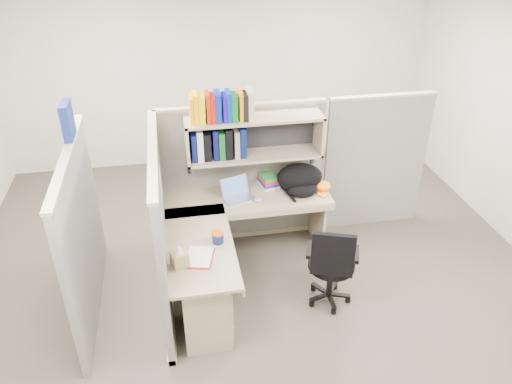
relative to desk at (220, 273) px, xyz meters
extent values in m
plane|color=#37312A|center=(0.41, 0.29, -0.44)|extent=(6.00, 6.00, 0.00)
plane|color=beige|center=(0.41, 3.29, 0.91)|extent=(6.00, 0.00, 6.00)
plane|color=white|center=(0.41, 0.29, 2.26)|extent=(6.00, 6.00, 0.00)
cube|color=slate|center=(0.41, 1.19, 0.36)|extent=(1.80, 0.06, 1.60)
cube|color=tan|center=(0.41, 1.19, 1.18)|extent=(1.80, 0.08, 0.03)
cube|color=slate|center=(-0.49, 0.29, 0.36)|extent=(0.06, 1.80, 1.60)
cube|color=tan|center=(-0.49, 0.29, 1.18)|extent=(0.08, 1.80, 0.03)
cube|color=slate|center=(-1.19, 0.29, 0.36)|extent=(0.06, 1.80, 1.60)
cube|color=slate|center=(1.96, 1.19, 0.36)|extent=(1.20, 0.06, 1.60)
cube|color=navy|center=(-1.19, 0.64, 1.35)|extent=(0.07, 0.27, 0.32)
cube|color=white|center=(-0.46, 0.44, 0.76)|extent=(0.00, 0.21, 0.28)
cube|color=gray|center=(0.51, 0.99, 1.11)|extent=(1.40, 0.34, 0.03)
cube|color=gray|center=(0.51, 0.99, 0.70)|extent=(1.40, 0.34, 0.03)
cube|color=gray|center=(-0.18, 0.99, 0.90)|extent=(0.03, 0.34, 0.44)
cube|color=gray|center=(1.19, 0.99, 0.90)|extent=(0.03, 0.34, 0.44)
cube|color=black|center=(0.51, 1.15, 0.90)|extent=(1.38, 0.01, 0.41)
cube|color=#FA9305|center=(-0.11, 0.97, 1.25)|extent=(0.03, 0.20, 0.26)
cube|color=#F79E05|center=(-0.07, 0.97, 1.27)|extent=(0.05, 0.20, 0.29)
cube|color=#D7DB04|center=(-0.02, 0.97, 1.25)|extent=(0.06, 0.20, 0.26)
cube|color=#AD2206|center=(0.05, 0.97, 1.27)|extent=(0.04, 0.20, 0.29)
cube|color=#C00D07|center=(0.09, 0.97, 1.25)|extent=(0.05, 0.20, 0.26)
cube|color=#05219F|center=(0.14, 0.97, 1.27)|extent=(0.06, 0.20, 0.29)
cube|color=#1805AA|center=(0.21, 0.97, 1.25)|extent=(0.04, 0.20, 0.26)
cube|color=#042794|center=(0.25, 0.97, 1.27)|extent=(0.04, 0.20, 0.29)
cube|color=#07611A|center=(0.30, 0.97, 1.25)|extent=(0.06, 0.20, 0.26)
cube|color=orange|center=(0.36, 0.97, 1.27)|extent=(0.04, 0.20, 0.29)
cube|color=black|center=(0.41, 0.97, 1.25)|extent=(0.05, 0.20, 0.26)
cube|color=#B2AD89|center=(0.46, 0.97, 1.27)|extent=(0.06, 0.20, 0.29)
cube|color=#070D4B|center=(-0.11, 1.01, 0.86)|extent=(0.05, 0.24, 0.29)
cube|color=silver|center=(-0.05, 1.01, 0.87)|extent=(0.06, 0.24, 0.32)
cube|color=black|center=(0.02, 1.01, 0.86)|extent=(0.07, 0.24, 0.29)
cube|color=#070A46|center=(0.10, 1.01, 0.87)|extent=(0.05, 0.24, 0.32)
cube|color=#0B4D19|center=(0.17, 1.01, 0.86)|extent=(0.06, 0.24, 0.29)
cube|color=black|center=(0.24, 1.01, 0.87)|extent=(0.07, 0.24, 0.32)
cube|color=gray|center=(0.32, 1.01, 0.86)|extent=(0.05, 0.24, 0.29)
cube|color=#07124B|center=(0.38, 1.01, 0.87)|extent=(0.06, 0.24, 0.32)
cube|color=gray|center=(0.41, 0.86, 0.28)|extent=(1.74, 0.60, 0.03)
cube|color=gray|center=(-0.16, 0.09, 0.28)|extent=(0.60, 1.34, 0.03)
cube|color=gray|center=(0.41, 0.56, 0.24)|extent=(1.74, 0.02, 0.07)
cube|color=gray|center=(0.14, 0.09, 0.24)|extent=(0.02, 1.34, 0.07)
cube|color=gray|center=(-0.16, -0.26, -0.10)|extent=(0.40, 0.55, 0.68)
cube|color=tan|center=(0.05, -0.26, 0.10)|extent=(0.02, 0.50, 0.16)
cube|color=tan|center=(0.05, -0.26, -0.08)|extent=(0.02, 0.50, 0.16)
cube|color=tan|center=(0.05, -0.26, -0.30)|extent=(0.02, 0.50, 0.22)
cube|color=#B2B2B7|center=(0.06, -0.26, 0.10)|extent=(0.01, 0.12, 0.01)
cube|color=gray|center=(1.21, 0.89, -0.09)|extent=(0.03, 0.55, 0.70)
cylinder|color=#0D1C50|center=(0.01, 0.09, 0.34)|extent=(0.10, 0.10, 0.09)
cylinder|color=#C44512|center=(0.01, 0.09, 0.39)|extent=(0.11, 0.11, 0.02)
ellipsoid|color=#819AB6|center=(0.50, 0.73, 0.31)|extent=(0.11, 0.08, 0.04)
cylinder|color=silver|center=(0.37, 1.04, 0.34)|extent=(0.07, 0.07, 0.10)
cylinder|color=black|center=(1.06, -0.07, 0.01)|extent=(0.44, 0.44, 0.07)
cube|color=black|center=(0.99, -0.26, 0.27)|extent=(0.38, 0.18, 0.44)
cylinder|color=black|center=(1.06, -0.07, -0.17)|extent=(0.06, 0.06, 0.39)
cylinder|color=black|center=(1.06, -0.07, -0.39)|extent=(0.42, 0.42, 0.10)
cube|color=black|center=(0.85, 0.00, 0.16)|extent=(0.12, 0.25, 0.04)
cube|color=black|center=(1.26, -0.15, 0.16)|extent=(0.12, 0.25, 0.04)
camera|label=1|loc=(-0.32, -3.61, 2.99)|focal=35.00mm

